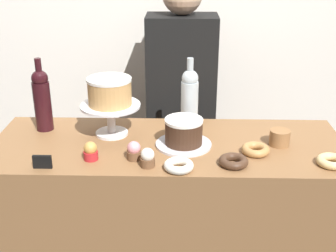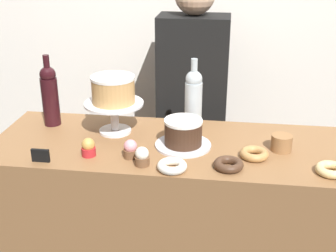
{
  "view_description": "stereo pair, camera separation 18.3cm",
  "coord_description": "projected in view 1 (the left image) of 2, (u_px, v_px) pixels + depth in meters",
  "views": [
    {
      "loc": [
        0.05,
        -1.69,
        1.76
      ],
      "look_at": [
        0.0,
        0.0,
        1.04
      ],
      "focal_mm": 47.76,
      "sensor_mm": 36.0,
      "label": 1
    },
    {
      "loc": [
        0.23,
        -1.67,
        1.76
      ],
      "look_at": [
        0.0,
        0.0,
        1.04
      ],
      "focal_mm": 47.76,
      "sensor_mm": 36.0,
      "label": 2
    }
  ],
  "objects": [
    {
      "name": "cupcake_vanilla",
      "position": [
        148.0,
        158.0,
        1.67
      ],
      "size": [
        0.06,
        0.06,
        0.07
      ],
      "color": "brown",
      "rests_on": "display_counter"
    },
    {
      "name": "back_wall",
      "position": [
        172.0,
        24.0,
        2.52
      ],
      "size": [
        6.0,
        0.05,
        2.6
      ],
      "color": "silver",
      "rests_on": "ground_plane"
    },
    {
      "name": "cake_stand_pedestal",
      "position": [
        111.0,
        114.0,
        1.92
      ],
      "size": [
        0.26,
        0.26,
        0.14
      ],
      "color": "silver",
      "rests_on": "display_counter"
    },
    {
      "name": "cookie_stack",
      "position": [
        280.0,
        138.0,
        1.84
      ],
      "size": [
        0.08,
        0.08,
        0.07
      ],
      "color": "olive",
      "rests_on": "display_counter"
    },
    {
      "name": "cupcake_caramel",
      "position": [
        91.0,
        151.0,
        1.72
      ],
      "size": [
        0.06,
        0.06,
        0.07
      ],
      "color": "red",
      "rests_on": "display_counter"
    },
    {
      "name": "silver_serving_platter",
      "position": [
        184.0,
        144.0,
        1.85
      ],
      "size": [
        0.23,
        0.23,
        0.01
      ],
      "color": "silver",
      "rests_on": "display_counter"
    },
    {
      "name": "wine_bottle_clear",
      "position": [
        190.0,
        99.0,
        1.95
      ],
      "size": [
        0.08,
        0.08,
        0.33
      ],
      "color": "#B2BCC1",
      "rests_on": "display_counter"
    },
    {
      "name": "price_sign_chalkboard",
      "position": [
        42.0,
        162.0,
        1.66
      ],
      "size": [
        0.07,
        0.01,
        0.05
      ],
      "color": "black",
      "rests_on": "display_counter"
    },
    {
      "name": "donut_sugar",
      "position": [
        179.0,
        166.0,
        1.65
      ],
      "size": [
        0.11,
        0.11,
        0.03
      ],
      "color": "silver",
      "rests_on": "display_counter"
    },
    {
      "name": "cupcake_strawberry",
      "position": [
        134.0,
        151.0,
        1.72
      ],
      "size": [
        0.06,
        0.06,
        0.07
      ],
      "color": "brown",
      "rests_on": "display_counter"
    },
    {
      "name": "donut_maple",
      "position": [
        255.0,
        150.0,
        1.78
      ],
      "size": [
        0.11,
        0.11,
        0.03
      ],
      "color": "#B27F47",
      "rests_on": "display_counter"
    },
    {
      "name": "white_layer_cake",
      "position": [
        110.0,
        91.0,
        1.88
      ],
      "size": [
        0.19,
        0.19,
        0.12
      ],
      "color": "tan",
      "rests_on": "cake_stand_pedestal"
    },
    {
      "name": "donut_glazed",
      "position": [
        332.0,
        161.0,
        1.69
      ],
      "size": [
        0.11,
        0.11,
        0.03
      ],
      "color": "#E0C17F",
      "rests_on": "display_counter"
    },
    {
      "name": "display_counter",
      "position": [
        168.0,
        238.0,
        2.05
      ],
      "size": [
        1.48,
        0.56,
        0.96
      ],
      "color": "brown",
      "rests_on": "ground_plane"
    },
    {
      "name": "chocolate_round_cake",
      "position": [
        184.0,
        131.0,
        1.83
      ],
      "size": [
        0.16,
        0.16,
        0.11
      ],
      "color": "#3D2619",
      "rests_on": "silver_serving_platter"
    },
    {
      "name": "barista_figure",
      "position": [
        181.0,
        120.0,
        2.43
      ],
      "size": [
        0.36,
        0.22,
        1.6
      ],
      "color": "black",
      "rests_on": "ground_plane"
    },
    {
      "name": "wine_bottle_dark_red",
      "position": [
        42.0,
        99.0,
        1.95
      ],
      "size": [
        0.08,
        0.08,
        0.33
      ],
      "color": "black",
      "rests_on": "display_counter"
    },
    {
      "name": "donut_chocolate",
      "position": [
        233.0,
        161.0,
        1.69
      ],
      "size": [
        0.11,
        0.11,
        0.03
      ],
      "color": "#472D1E",
      "rests_on": "display_counter"
    }
  ]
}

